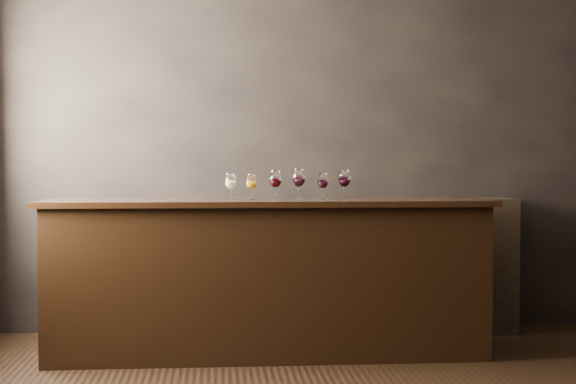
{
  "coord_description": "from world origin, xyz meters",
  "views": [
    {
      "loc": [
        -0.73,
        -4.01,
        1.3
      ],
      "look_at": [
        -0.25,
        1.38,
        1.11
      ],
      "focal_mm": 50.0,
      "sensor_mm": 36.0,
      "label": 1
    }
  ],
  "objects": [
    {
      "name": "bar_top",
      "position": [
        -0.39,
        1.38,
        1.04
      ],
      "size": [
        3.02,
        0.74,
        0.04
      ],
      "primitive_type": "cube",
      "rotation": [
        0.0,
        0.0,
        -0.01
      ],
      "color": "black",
      "rests_on": "bar_counter"
    },
    {
      "name": "glass_amber",
      "position": [
        -0.5,
        1.38,
        1.17
      ],
      "size": [
        0.07,
        0.07,
        0.17
      ],
      "color": "white",
      "rests_on": "bar_top"
    },
    {
      "name": "room_shell",
      "position": [
        -0.23,
        0.11,
        1.81
      ],
      "size": [
        5.02,
        4.52,
        2.81
      ],
      "color": "black",
      "rests_on": "ground"
    },
    {
      "name": "glass_red_c",
      "position": [
        -0.01,
        1.39,
        1.18
      ],
      "size": [
        0.08,
        0.08,
        0.18
      ],
      "color": "white",
      "rests_on": "bar_top"
    },
    {
      "name": "glass_red_d",
      "position": [
        0.14,
        1.41,
        1.2
      ],
      "size": [
        0.09,
        0.09,
        0.2
      ],
      "color": "white",
      "rests_on": "bar_top"
    },
    {
      "name": "glass_red_b",
      "position": [
        -0.18,
        1.37,
        1.2
      ],
      "size": [
        0.09,
        0.09,
        0.21
      ],
      "color": "white",
      "rests_on": "bar_top"
    },
    {
      "name": "glass_red_a",
      "position": [
        -0.34,
        1.39,
        1.19
      ],
      "size": [
        0.08,
        0.08,
        0.2
      ],
      "color": "white",
      "rests_on": "bar_top"
    },
    {
      "name": "glass_white",
      "position": [
        -0.64,
        1.4,
        1.18
      ],
      "size": [
        0.08,
        0.08,
        0.18
      ],
      "color": "white",
      "rests_on": "bar_top"
    },
    {
      "name": "back_bar_shelf",
      "position": [
        0.11,
        2.03,
        0.52
      ],
      "size": [
        2.87,
        0.4,
        1.03
      ],
      "primitive_type": "cube",
      "color": "black",
      "rests_on": "ground"
    },
    {
      "name": "bar_counter",
      "position": [
        -0.39,
        1.38,
        0.51
      ],
      "size": [
        2.92,
        0.67,
        1.02
      ],
      "primitive_type": "cube",
      "rotation": [
        0.0,
        0.0,
        -0.01
      ],
      "color": "black",
      "rests_on": "ground"
    }
  ]
}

